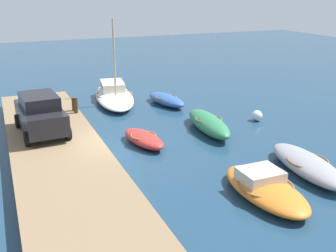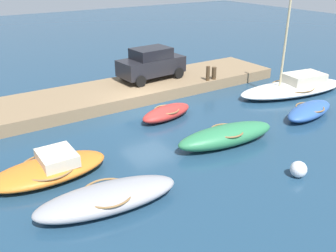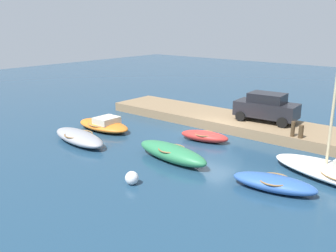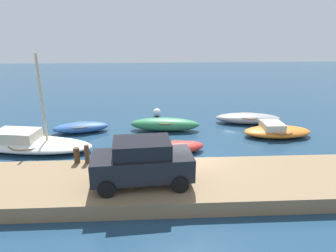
{
  "view_description": "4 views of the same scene",
  "coord_description": "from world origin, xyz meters",
  "px_view_note": "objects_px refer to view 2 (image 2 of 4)",
  "views": [
    {
      "loc": [
        16.47,
        -4.42,
        6.96
      ],
      "look_at": [
        -0.7,
        2.86,
        0.59
      ],
      "focal_mm": 43.52,
      "sensor_mm": 36.0,
      "label": 1
    },
    {
      "loc": [
        8.76,
        15.21,
        6.95
      ],
      "look_at": [
        0.86,
        3.19,
        0.53
      ],
      "focal_mm": 39.54,
      "sensor_mm": 36.0,
      "label": 2
    },
    {
      "loc": [
        -11.76,
        18.65,
        6.74
      ],
      "look_at": [
        0.72,
        3.63,
        1.23
      ],
      "focal_mm": 39.61,
      "sensor_mm": 36.0,
      "label": 3
    },
    {
      "loc": [
        -1.54,
        -13.58,
        6.59
      ],
      "look_at": [
        -0.58,
        4.39,
        0.54
      ],
      "focal_mm": 32.41,
      "sensor_mm": 36.0,
      "label": 4
    }
  ],
  "objects_px": {
    "marker_buoy": "(298,169)",
    "motorboat_orange": "(50,168)",
    "rowboat_blue": "(309,110)",
    "rowboat_grey": "(108,198)",
    "mooring_post_mid_west": "(208,73)",
    "rowboat_green": "(226,135)",
    "sailboat_white": "(294,87)",
    "parked_car": "(151,63)",
    "mooring_post_west": "(214,73)",
    "dinghy_red": "(167,113)"
  },
  "relations": [
    {
      "from": "rowboat_green",
      "to": "marker_buoy",
      "type": "relative_size",
      "value": 7.83
    },
    {
      "from": "rowboat_blue",
      "to": "mooring_post_west",
      "type": "distance_m",
      "value": 6.02
    },
    {
      "from": "mooring_post_west",
      "to": "rowboat_grey",
      "type": "bearing_deg",
      "value": 35.28
    },
    {
      "from": "rowboat_green",
      "to": "rowboat_grey",
      "type": "distance_m",
      "value": 6.01
    },
    {
      "from": "dinghy_red",
      "to": "sailboat_white",
      "type": "xyz_separation_m",
      "value": [
        -8.14,
        0.88,
        0.09
      ]
    },
    {
      "from": "motorboat_orange",
      "to": "mooring_post_west",
      "type": "bearing_deg",
      "value": -157.84
    },
    {
      "from": "rowboat_blue",
      "to": "sailboat_white",
      "type": "distance_m",
      "value": 3.52
    },
    {
      "from": "rowboat_blue",
      "to": "marker_buoy",
      "type": "height_order",
      "value": "rowboat_blue"
    },
    {
      "from": "rowboat_grey",
      "to": "marker_buoy",
      "type": "bearing_deg",
      "value": 169.61
    },
    {
      "from": "motorboat_orange",
      "to": "rowboat_grey",
      "type": "distance_m",
      "value": 2.87
    },
    {
      "from": "rowboat_grey",
      "to": "sailboat_white",
      "type": "bearing_deg",
      "value": -155.98
    },
    {
      "from": "motorboat_orange",
      "to": "mooring_post_mid_west",
      "type": "bearing_deg",
      "value": -156.99
    },
    {
      "from": "rowboat_blue",
      "to": "rowboat_grey",
      "type": "relative_size",
      "value": 0.79
    },
    {
      "from": "motorboat_orange",
      "to": "dinghy_red",
      "type": "bearing_deg",
      "value": -160.46
    },
    {
      "from": "sailboat_white",
      "to": "rowboat_grey",
      "type": "distance_m",
      "value": 14.08
    },
    {
      "from": "mooring_post_west",
      "to": "parked_car",
      "type": "bearing_deg",
      "value": -34.11
    },
    {
      "from": "rowboat_grey",
      "to": "motorboat_orange",
      "type": "bearing_deg",
      "value": -63.12
    },
    {
      "from": "parked_car",
      "to": "sailboat_white",
      "type": "bearing_deg",
      "value": 136.58
    },
    {
      "from": "rowboat_blue",
      "to": "rowboat_green",
      "type": "bearing_deg",
      "value": -9.83
    },
    {
      "from": "rowboat_green",
      "to": "rowboat_grey",
      "type": "xyz_separation_m",
      "value": [
        5.88,
        1.23,
        -0.07
      ]
    },
    {
      "from": "mooring_post_mid_west",
      "to": "marker_buoy",
      "type": "height_order",
      "value": "mooring_post_mid_west"
    },
    {
      "from": "rowboat_green",
      "to": "mooring_post_mid_west",
      "type": "bearing_deg",
      "value": -116.37
    },
    {
      "from": "rowboat_green",
      "to": "rowboat_grey",
      "type": "bearing_deg",
      "value": 18.01
    },
    {
      "from": "sailboat_white",
      "to": "parked_car",
      "type": "bearing_deg",
      "value": -29.88
    },
    {
      "from": "marker_buoy",
      "to": "rowboat_blue",
      "type": "bearing_deg",
      "value": -146.02
    },
    {
      "from": "rowboat_blue",
      "to": "marker_buoy",
      "type": "relative_size",
      "value": 6.21
    },
    {
      "from": "dinghy_red",
      "to": "mooring_post_mid_west",
      "type": "bearing_deg",
      "value": -164.11
    },
    {
      "from": "rowboat_grey",
      "to": "mooring_post_mid_west",
      "type": "xyz_separation_m",
      "value": [
        -9.67,
        -7.16,
        0.68
      ]
    },
    {
      "from": "marker_buoy",
      "to": "mooring_post_mid_west",
      "type": "bearing_deg",
      "value": -109.92
    },
    {
      "from": "mooring_post_mid_west",
      "to": "parked_car",
      "type": "relative_size",
      "value": 0.21
    },
    {
      "from": "rowboat_grey",
      "to": "marker_buoy",
      "type": "distance_m",
      "value": 6.66
    },
    {
      "from": "dinghy_red",
      "to": "marker_buoy",
      "type": "height_order",
      "value": "dinghy_red"
    },
    {
      "from": "sailboat_white",
      "to": "mooring_post_west",
      "type": "bearing_deg",
      "value": -33.82
    },
    {
      "from": "dinghy_red",
      "to": "mooring_post_mid_west",
      "type": "distance_m",
      "value": 4.93
    },
    {
      "from": "motorboat_orange",
      "to": "sailboat_white",
      "type": "xyz_separation_m",
      "value": [
        -14.45,
        -1.33,
        0.04
      ]
    },
    {
      "from": "rowboat_green",
      "to": "marker_buoy",
      "type": "bearing_deg",
      "value": 104.17
    },
    {
      "from": "mooring_post_mid_west",
      "to": "sailboat_white",
      "type": "bearing_deg",
      "value": 140.63
    },
    {
      "from": "dinghy_red",
      "to": "sailboat_white",
      "type": "bearing_deg",
      "value": 162.16
    },
    {
      "from": "rowboat_green",
      "to": "mooring_post_west",
      "type": "distance_m",
      "value": 7.32
    },
    {
      "from": "marker_buoy",
      "to": "rowboat_green",
      "type": "bearing_deg",
      "value": -82.02
    },
    {
      "from": "sailboat_white",
      "to": "motorboat_orange",
      "type": "bearing_deg",
      "value": 14.42
    },
    {
      "from": "dinghy_red",
      "to": "sailboat_white",
      "type": "distance_m",
      "value": 8.19
    },
    {
      "from": "mooring_post_mid_west",
      "to": "parked_car",
      "type": "distance_m",
      "value": 3.33
    },
    {
      "from": "motorboat_orange",
      "to": "rowboat_grey",
      "type": "bearing_deg",
      "value": 109.71
    },
    {
      "from": "dinghy_red",
      "to": "rowboat_green",
      "type": "bearing_deg",
      "value": 86.55
    },
    {
      "from": "motorboat_orange",
      "to": "rowboat_green",
      "type": "xyz_separation_m",
      "value": [
        -6.84,
        1.47,
        0.07
      ]
    },
    {
      "from": "motorboat_orange",
      "to": "parked_car",
      "type": "xyz_separation_m",
      "value": [
        -8.06,
        -6.52,
        1.19
      ]
    },
    {
      "from": "sailboat_white",
      "to": "mooring_post_mid_west",
      "type": "distance_m",
      "value": 4.99
    },
    {
      "from": "marker_buoy",
      "to": "motorboat_orange",
      "type": "bearing_deg",
      "value": -32.99
    },
    {
      "from": "rowboat_blue",
      "to": "marker_buoy",
      "type": "xyz_separation_m",
      "value": [
        4.94,
        3.33,
        -0.03
      ]
    }
  ]
}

